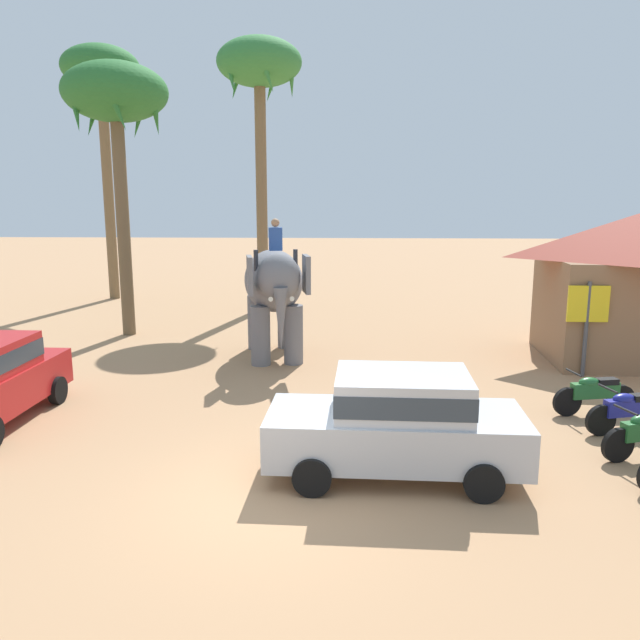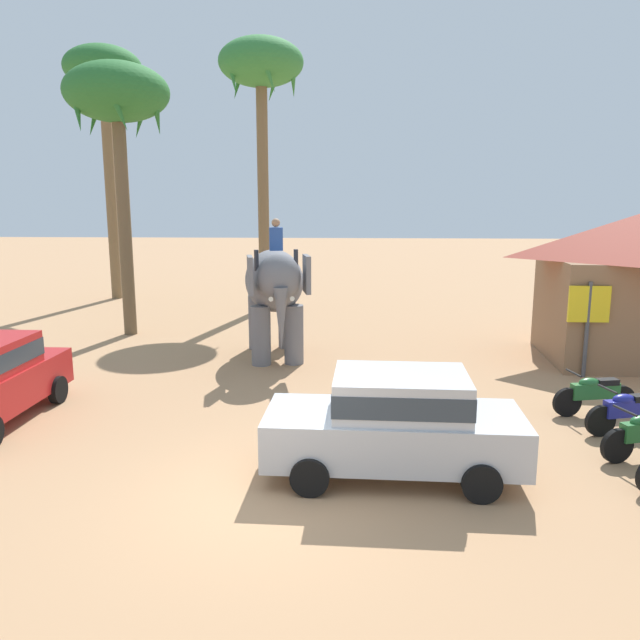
# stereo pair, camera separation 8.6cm
# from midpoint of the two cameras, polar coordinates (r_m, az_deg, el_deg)

# --- Properties ---
(ground_plane) EXTENTS (120.00, 120.00, 0.00)m
(ground_plane) POSITION_cam_midpoint_polar(r_m,az_deg,el_deg) (9.83, -4.18, -15.80)
(ground_plane) COLOR tan
(car_sedan_foreground) EXTENTS (4.15, 1.98, 1.70)m
(car_sedan_foreground) POSITION_cam_midpoint_polar(r_m,az_deg,el_deg) (10.27, 7.14, -9.00)
(car_sedan_foreground) COLOR #B7BABF
(car_sedan_foreground) RESTS_ON ground
(elephant_with_mahout) EXTENTS (2.23, 4.00, 3.88)m
(elephant_with_mahout) POSITION_cam_midpoint_polar(r_m,az_deg,el_deg) (17.33, -3.96, 2.96)
(elephant_with_mahout) COLOR slate
(elephant_with_mahout) RESTS_ON ground
(motorcycle_far_in_row) EXTENTS (1.77, 0.66, 0.94)m
(motorcycle_far_in_row) POSITION_cam_midpoint_polar(r_m,az_deg,el_deg) (13.40, 26.37, -7.36)
(motorcycle_far_in_row) COLOR black
(motorcycle_far_in_row) RESTS_ON ground
(motorcycle_end_of_row) EXTENTS (1.78, 0.60, 0.94)m
(motorcycle_end_of_row) POSITION_cam_midpoint_polar(r_m,az_deg,el_deg) (14.23, 23.76, -6.09)
(motorcycle_end_of_row) COLOR black
(motorcycle_end_of_row) RESTS_ON ground
(palm_tree_behind_elephant) EXTENTS (3.20, 3.20, 10.60)m
(palm_tree_behind_elephant) POSITION_cam_midpoint_polar(r_m,az_deg,el_deg) (29.45, -18.93, 19.97)
(palm_tree_behind_elephant) COLOR brown
(palm_tree_behind_elephant) RESTS_ON ground
(palm_tree_near_hut) EXTENTS (3.20, 3.20, 10.28)m
(palm_tree_near_hut) POSITION_cam_midpoint_polar(r_m,az_deg,el_deg) (25.45, -5.24, 21.33)
(palm_tree_near_hut) COLOR brown
(palm_tree_near_hut) RESTS_ON ground
(palm_tree_left_of_road) EXTENTS (3.20, 3.20, 8.48)m
(palm_tree_left_of_road) POSITION_cam_midpoint_polar(r_m,az_deg,el_deg) (21.33, -17.77, 18.37)
(palm_tree_left_of_road) COLOR brown
(palm_tree_left_of_road) RESTS_ON ground
(roadside_hut) EXTENTS (5.20, 4.44, 4.00)m
(roadside_hut) POSITION_cam_midpoint_polar(r_m,az_deg,el_deg) (19.11, 26.66, 2.97)
(roadside_hut) COLOR #8C6647
(roadside_hut) RESTS_ON ground
(signboard_yellow) EXTENTS (1.00, 0.10, 2.40)m
(signboard_yellow) POSITION_cam_midpoint_polar(r_m,az_deg,el_deg) (16.84, 23.27, 0.79)
(signboard_yellow) COLOR #4C4C51
(signboard_yellow) RESTS_ON ground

